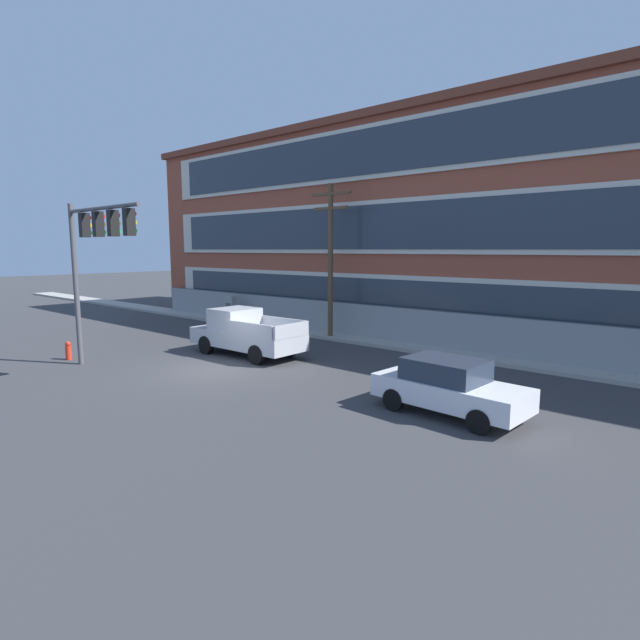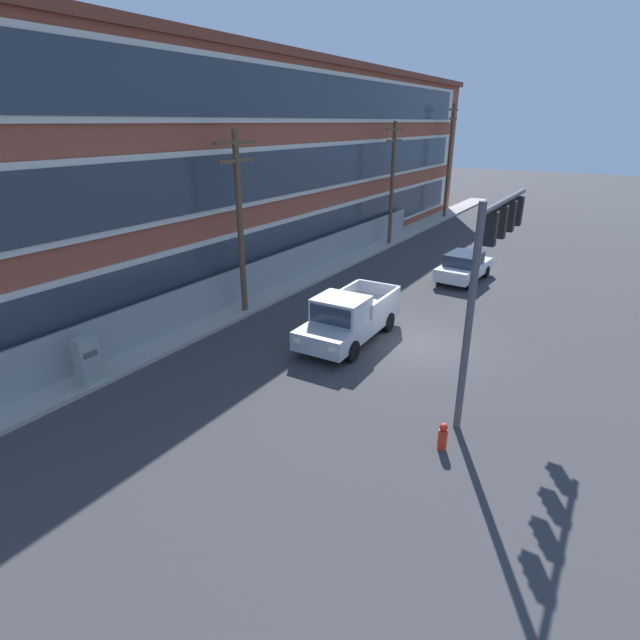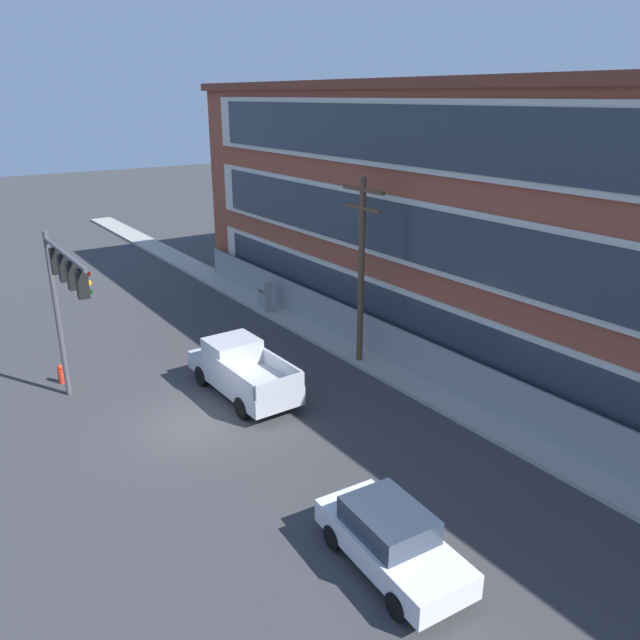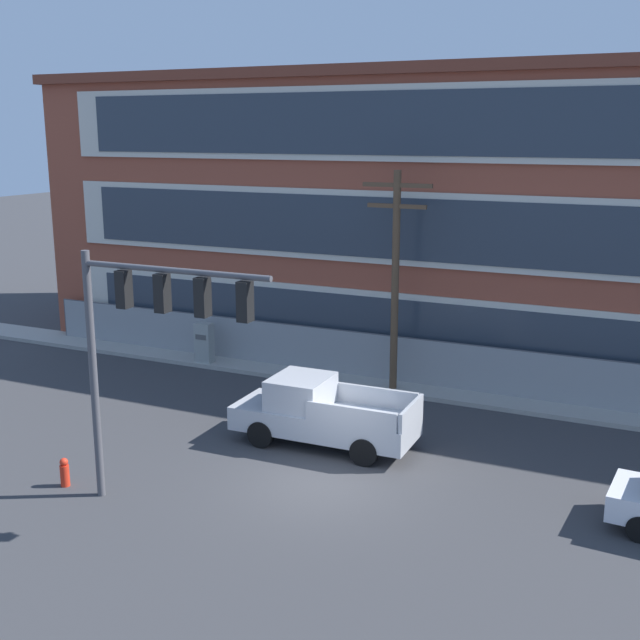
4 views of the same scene
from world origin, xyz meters
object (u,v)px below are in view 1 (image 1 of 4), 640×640
object	(u,v)px
traffic_signal_mast	(93,246)
utility_pole_near_corner	(330,254)
electrical_cabinet	(231,310)
fire_hydrant	(68,351)
pickup_truck_silver	(245,333)
sedan_white	(449,386)

from	to	relation	value
traffic_signal_mast	utility_pole_near_corner	xyz separation A→B (m)	(2.22, 10.96, -0.35)
traffic_signal_mast	electrical_cabinet	bearing A→B (deg)	117.44
fire_hydrant	utility_pole_near_corner	bearing A→B (deg)	64.80
pickup_truck_silver	electrical_cabinet	world-z (taller)	pickup_truck_silver
traffic_signal_mast	fire_hydrant	xyz separation A→B (m)	(-2.92, 0.02, -4.32)
traffic_signal_mast	fire_hydrant	bearing A→B (deg)	179.56
sedan_white	electrical_cabinet	size ratio (longest dim) A/B	2.49
pickup_truck_silver	utility_pole_near_corner	xyz separation A→B (m)	(0.30, 5.47, 3.40)
traffic_signal_mast	pickup_truck_silver	size ratio (longest dim) A/B	1.15
utility_pole_near_corner	electrical_cabinet	size ratio (longest dim) A/B	4.48
traffic_signal_mast	electrical_cabinet	world-z (taller)	traffic_signal_mast
pickup_truck_silver	fire_hydrant	xyz separation A→B (m)	(-4.85, -5.47, -0.57)
sedan_white	utility_pole_near_corner	bearing A→B (deg)	145.44
traffic_signal_mast	fire_hydrant	size ratio (longest dim) A/B	8.10
utility_pole_near_corner	sedan_white	bearing A→B (deg)	-34.56
sedan_white	utility_pole_near_corner	distance (m)	12.72
pickup_truck_silver	sedan_white	bearing A→B (deg)	-8.05
utility_pole_near_corner	electrical_cabinet	world-z (taller)	utility_pole_near_corner
sedan_white	utility_pole_near_corner	size ratio (longest dim) A/B	0.55
sedan_white	fire_hydrant	world-z (taller)	sedan_white
sedan_white	pickup_truck_silver	bearing A→B (deg)	171.95
fire_hydrant	pickup_truck_silver	bearing A→B (deg)	48.44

